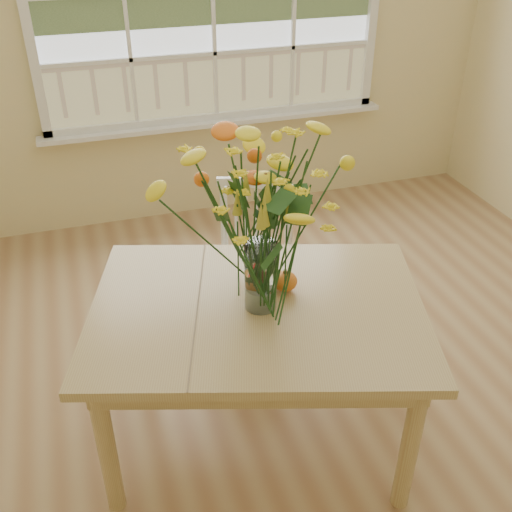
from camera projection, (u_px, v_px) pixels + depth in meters
name	position (u px, v px, depth m)	size (l,w,h in m)	color
floor	(342.00, 421.00, 2.77)	(4.00, 4.50, 0.01)	#9D734C
wall_back	(212.00, 20.00, 3.86)	(4.00, 0.02, 2.70)	beige
dining_table	(258.00, 324.00, 2.39)	(1.52, 1.28, 0.70)	tan
windsor_chair	(252.00, 256.00, 3.08)	(0.53, 0.52, 0.85)	white
flower_vase	(261.00, 211.00, 2.12)	(0.59, 0.59, 0.70)	white
pumpkin	(285.00, 282.00, 2.42)	(0.10, 0.10, 0.08)	#C85617
turkey_figurine	(262.00, 297.00, 2.32)	(0.10, 0.09, 0.11)	#CCB78C
dark_gourd	(263.00, 273.00, 2.48)	(0.13, 0.08, 0.07)	#38160F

